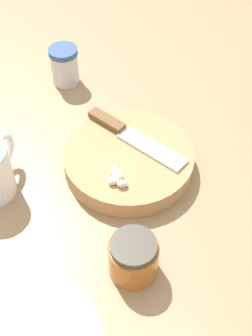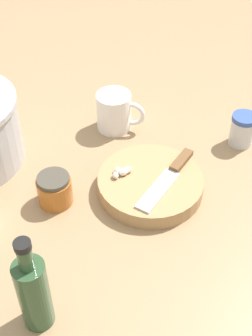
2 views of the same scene
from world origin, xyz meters
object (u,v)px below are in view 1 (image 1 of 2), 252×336
cutting_board (129,160)px  spice_jar (65,65)px  honey_jar (133,257)px  garlic_cloves (116,177)px  chef_knife (129,135)px

cutting_board → spice_jar: bearing=-7.6°
honey_jar → cutting_board: bearing=-34.5°
cutting_board → garlic_cloves: garlic_cloves is taller
cutting_board → garlic_cloves: (-0.04, 0.05, 0.03)m
cutting_board → honey_jar: bearing=145.5°
spice_jar → garlic_cloves: bearing=164.0°
chef_knife → honey_jar: bearing=41.0°
cutting_board → honey_jar: (-0.17, 0.12, 0.02)m
chef_knife → honey_jar: 0.25m
chef_knife → spice_jar: size_ratio=2.58×
garlic_cloves → chef_knife: bearing=-48.7°
cutting_board → spice_jar: 0.28m
spice_jar → honey_jar: (-0.45, 0.16, -0.01)m
garlic_cloves → spice_jar: (0.32, -0.09, -0.00)m
chef_knife → spice_jar: (0.25, -0.01, 0.00)m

